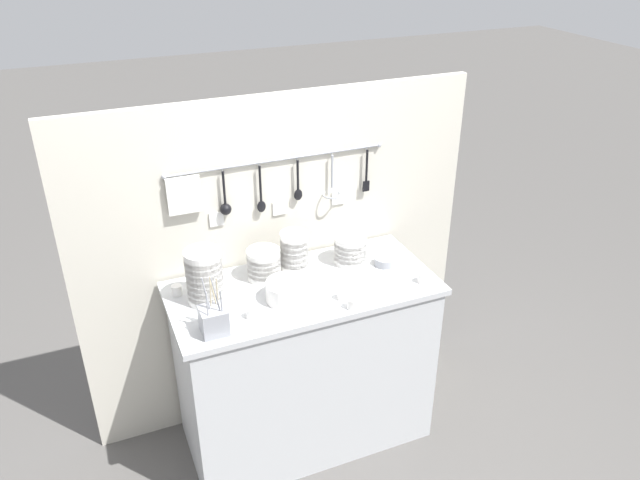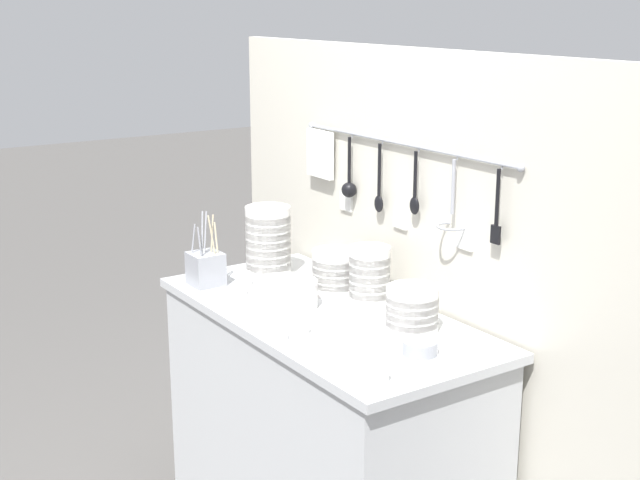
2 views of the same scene
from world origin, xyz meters
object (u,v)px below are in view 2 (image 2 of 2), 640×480
Objects in this scene: bowl_stack_back_corner at (412,310)px; cup_back_left at (277,257)px; cup_front_left at (301,327)px; plate_stack at (287,294)px; bowl_stack_wide_centre at (370,276)px; cup_front_right at (279,333)px; bowl_stack_nested_right at (335,272)px; cup_by_caddy at (239,289)px; bowl_stack_tall_left at (268,241)px; cutlery_caddy at (206,268)px; cup_back_right at (380,373)px; steel_mixing_bowl at (420,347)px; cup_edge_far at (245,279)px.

bowl_stack_back_corner is 3.31× the size of cup_back_left.
cup_back_left is at bearing 154.33° from cup_front_left.
bowl_stack_back_corner reaches higher than plate_stack.
bowl_stack_wide_centre is 0.45m from cup_front_right.
cup_by_caddy is at bearing -117.58° from bowl_stack_nested_right.
bowl_stack_tall_left is 5.34× the size of cup_by_caddy.
bowl_stack_tall_left is 0.95× the size of cutlery_caddy.
cup_front_right is 1.00× the size of cup_by_caddy.
bowl_stack_nested_right is 0.48m from cutlery_caddy.
bowl_stack_back_corner is 0.40m from cup_back_right.
cup_by_caddy is 1.00× the size of cup_back_left.
bowl_stack_tall_left is 2.53× the size of steel_mixing_bowl.
bowl_stack_wide_centre reaches higher than cup_by_caddy.
cup_front_right is (0.24, -0.18, -0.02)m from plate_stack.
plate_stack is 0.39m from cutlery_caddy.
bowl_stack_back_corner is 3.31× the size of cup_front_right.
bowl_stack_nested_right is 3.33× the size of cup_back_right.
cup_back_right and cup_by_caddy have the same top height.
bowl_stack_tall_left is at bearing 158.50° from cup_front_left.
cup_edge_far is at bearing -53.97° from cup_back_left.
cup_front_left is 1.00× the size of cup_by_caddy.
bowl_stack_nested_right is 0.50m from cup_front_right.
cup_back_right is 1.00× the size of cup_by_caddy.
plate_stack is 4.10× the size of cup_front_right.
cup_back_left is (-0.42, 0.02, -0.05)m from bowl_stack_nested_right.
plate_stack is at bearing 16.97° from cutlery_caddy.
cup_back_right is at bearing 0.17° from cutlery_caddy.
cutlery_caddy reaches higher than bowl_stack_tall_left.
bowl_stack_wide_centre reaches higher than bowl_stack_nested_right.
bowl_stack_nested_right is at bearing 176.86° from bowl_stack_back_corner.
cutlery_caddy is 0.61m from cup_front_left.
cutlery_caddy reaches higher than bowl_stack_back_corner.
cutlery_caddy is (-0.33, -0.34, -0.01)m from bowl_stack_nested_right.
cutlery_caddy is at bearing -134.63° from bowl_stack_nested_right.
cup_front_right is at bearing -137.87° from steel_mixing_bowl.
bowl_stack_wide_centre is 0.28m from plate_stack.
cup_back_left is at bearing 104.27° from cutlery_caddy.
cup_edge_far is at bearing 161.62° from cup_front_right.
plate_stack is 0.25m from cup_front_left.
bowl_stack_nested_right is at bearing 62.42° from cup_by_caddy.
steel_mixing_bowl is at bearing 13.29° from cutlery_caddy.
bowl_stack_back_corner is 3.31× the size of cup_back_right.
bowl_stack_back_corner is 0.42m from cup_front_right.
plate_stack is 0.73× the size of cutlery_caddy.
cup_back_right is (0.53, -0.36, -0.08)m from bowl_stack_wide_centre.
cup_front_right is 1.00× the size of cup_back_left.
bowl_stack_wide_centre is at bearing 7.87° from bowl_stack_nested_right.
cup_back_right is 0.95m from cup_edge_far.
cup_by_caddy is (0.15, -0.21, -0.11)m from bowl_stack_tall_left.
cup_front_left is 1.00× the size of cup_back_left.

